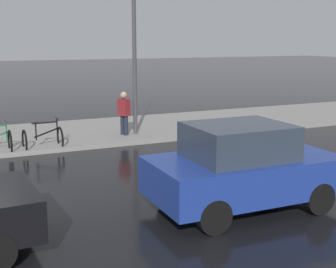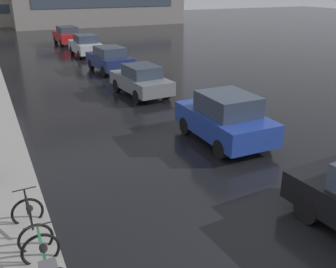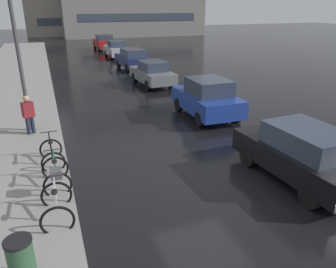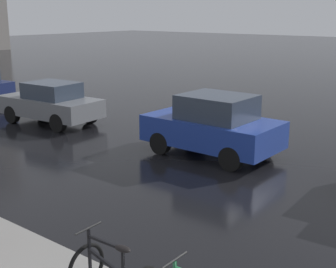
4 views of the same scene
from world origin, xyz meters
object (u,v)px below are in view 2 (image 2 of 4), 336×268
(bicycle_third, at_px, (31,223))
(bicycle_second, at_px, (46,266))
(car_navy, at_px, (110,59))
(car_grey, at_px, (141,80))
(car_silver, at_px, (86,45))
(car_red, at_px, (67,35))
(car_blue, at_px, (225,118))

(bicycle_third, bearing_deg, bicycle_second, -87.85)
(bicycle_second, xyz_separation_m, car_navy, (6.58, 16.98, 0.31))
(car_grey, height_order, car_silver, car_silver)
(car_red, bearing_deg, bicycle_third, -103.41)
(bicycle_second, distance_m, bicycle_third, 1.61)
(car_blue, distance_m, car_navy, 12.64)
(car_blue, bearing_deg, car_red, 90.10)
(car_silver, bearing_deg, car_navy, -90.66)
(car_grey, distance_m, car_navy, 5.89)
(bicycle_third, xyz_separation_m, car_navy, (6.64, 15.38, 0.41))
(car_red, bearing_deg, car_silver, -89.93)
(car_grey, relative_size, car_navy, 1.02)
(bicycle_third, bearing_deg, car_red, 76.59)
(bicycle_second, xyz_separation_m, car_silver, (6.65, 23.21, 0.31))
(car_grey, bearing_deg, car_silver, 88.36)
(car_blue, relative_size, car_navy, 0.96)
(bicycle_third, height_order, car_grey, car_grey)
(car_blue, xyz_separation_m, car_grey, (-0.38, 6.75, -0.10))
(car_blue, bearing_deg, car_grey, 93.24)
(car_blue, relative_size, car_grey, 0.94)
(car_navy, xyz_separation_m, car_red, (0.06, 12.76, 0.02))
(car_grey, bearing_deg, car_red, 88.96)
(car_silver, bearing_deg, car_red, 90.07)
(bicycle_third, xyz_separation_m, car_red, (6.71, 28.13, 0.43))
(bicycle_second, relative_size, car_grey, 0.33)
(bicycle_third, xyz_separation_m, car_grey, (6.37, 9.49, 0.36))
(car_grey, distance_m, car_silver, 12.12)
(car_red, bearing_deg, bicycle_second, -102.60)
(car_blue, bearing_deg, car_silver, 90.11)
(bicycle_third, distance_m, car_grey, 11.44)
(car_navy, bearing_deg, car_blue, -89.51)
(car_blue, bearing_deg, car_navy, 90.49)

